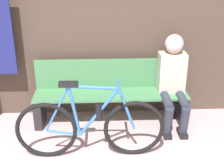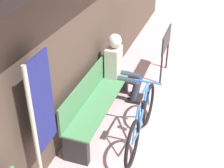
% 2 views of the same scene
% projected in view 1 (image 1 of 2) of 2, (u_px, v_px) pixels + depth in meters
% --- Properties ---
extents(park_bench_near, '(1.99, 0.42, 0.84)m').
position_uv_depth(park_bench_near, '(111.00, 93.00, 4.11)').
color(park_bench_near, '#477F51').
rests_on(park_bench_near, ground_plane).
extents(bicycle, '(1.63, 0.40, 0.91)m').
position_uv_depth(bicycle, '(90.00, 127.00, 3.40)').
color(bicycle, black).
rests_on(bicycle, ground_plane).
extents(person_seated, '(0.34, 0.62, 1.20)m').
position_uv_depth(person_seated, '(173.00, 76.00, 3.93)').
color(person_seated, '#2D3342').
rests_on(person_seated, ground_plane).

